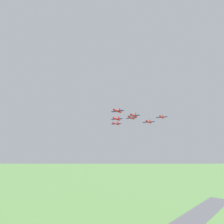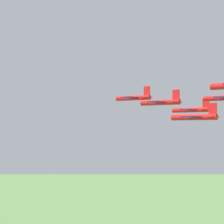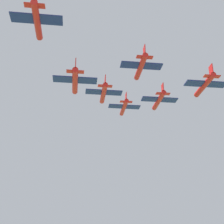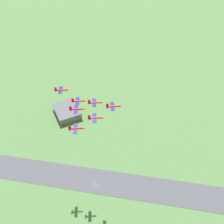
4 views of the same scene
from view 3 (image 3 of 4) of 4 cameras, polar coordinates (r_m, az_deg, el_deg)
name	(u,v)px [view 3 (image 3 of 4)]	position (r m, az deg, el deg)	size (l,w,h in m)	color
jet_0	(124,107)	(86.11, 2.23, 0.95)	(8.95, 9.18, 3.12)	red
jet_1	(104,93)	(74.35, -1.53, 3.57)	(8.95, 9.18, 3.12)	red
jet_2	(159,100)	(76.10, 8.61, 2.22)	(8.95, 9.18, 3.12)	red
jet_3	(75,80)	(62.42, -6.77, 5.78)	(8.95, 9.18, 3.12)	red
jet_4	(141,66)	(65.78, 5.34, 8.37)	(8.95, 9.18, 3.12)	red
jet_5	(205,84)	(67.99, 16.66, 4.88)	(8.95, 9.18, 3.12)	red
jet_6	(37,20)	(56.12, -13.58, 16.10)	(8.95, 9.18, 3.12)	red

